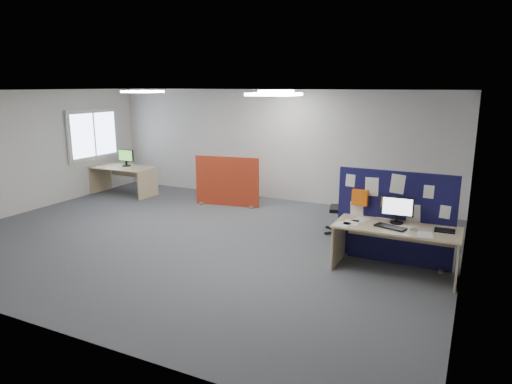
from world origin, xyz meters
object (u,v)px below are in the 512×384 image
at_px(navy_divider, 393,217).
at_px(monitor_second, 126,157).
at_px(office_chair, 349,202).
at_px(main_desk, 396,236).
at_px(second_desk, 124,173).
at_px(red_divider, 227,182).
at_px(monitor_main, 397,209).

relative_size(navy_divider, monitor_second, 3.78).
height_order(navy_divider, office_chair, navy_divider).
bearing_deg(main_desk, second_desk, 163.45).
xyz_separation_m(main_desk, second_desk, (-7.26, 2.16, -0.01)).
relative_size(navy_divider, red_divider, 1.17).
xyz_separation_m(navy_divider, office_chair, (-1.01, 1.14, -0.14)).
distance_m(main_desk, monitor_second, 7.61).
height_order(navy_divider, main_desk, navy_divider).
bearing_deg(red_divider, office_chair, -24.19).
distance_m(monitor_second, office_chair, 6.18).
height_order(main_desk, monitor_main, monitor_main).
bearing_deg(navy_divider, monitor_second, 165.03).
bearing_deg(monitor_main, monitor_second, 160.16).
bearing_deg(office_chair, monitor_second, 159.12).
bearing_deg(monitor_second, monitor_main, -15.71).
distance_m(red_divider, monitor_second, 3.02).
bearing_deg(navy_divider, office_chair, 131.64).
bearing_deg(monitor_main, main_desk, -78.99).
distance_m(main_desk, second_desk, 7.57).
bearing_deg(navy_divider, main_desk, -71.05).
relative_size(main_desk, office_chair, 1.67).
bearing_deg(second_desk, navy_divider, -14.18).
relative_size(navy_divider, second_desk, 1.09).
height_order(second_desk, office_chair, office_chair).
xyz_separation_m(red_divider, office_chair, (3.13, -0.82, 0.05)).
bearing_deg(red_divider, second_desk, 173.55).
relative_size(monitor_main, red_divider, 0.31).
distance_m(main_desk, monitor_main, 0.42).
xyz_separation_m(monitor_main, monitor_second, (-7.22, 2.13, 0.01)).
height_order(navy_divider, red_divider, navy_divider).
bearing_deg(monitor_second, main_desk, -16.62).
xyz_separation_m(main_desk, office_chair, (-1.14, 1.49, 0.06)).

